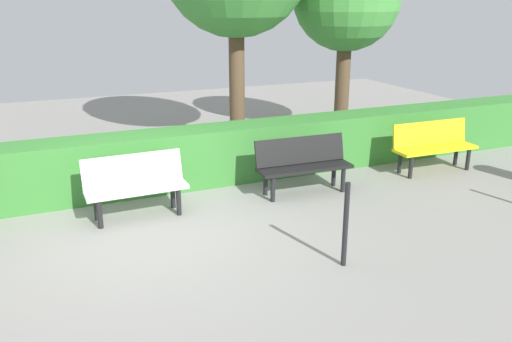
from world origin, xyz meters
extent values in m
plane|color=gray|center=(0.00, 0.00, 0.00)|extent=(20.92, 20.92, 0.00)
cube|color=yellow|center=(-5.14, -0.58, 0.41)|extent=(1.54, 0.45, 0.05)
cube|color=yellow|center=(-5.15, -0.77, 0.65)|extent=(1.53, 0.14, 0.42)
cylinder|color=black|center=(-5.75, -0.41, 0.20)|extent=(0.07, 0.07, 0.39)
cylinder|color=black|center=(-5.76, -0.71, 0.20)|extent=(0.07, 0.07, 0.39)
cylinder|color=black|center=(-4.53, -0.44, 0.20)|extent=(0.07, 0.07, 0.39)
cylinder|color=black|center=(-4.53, -0.74, 0.20)|extent=(0.07, 0.07, 0.39)
cube|color=black|center=(-2.54, -0.51, 0.41)|extent=(1.51, 0.48, 0.05)
cube|color=black|center=(-2.55, -0.70, 0.65)|extent=(1.49, 0.20, 0.42)
cylinder|color=black|center=(-3.13, -0.34, 0.20)|extent=(0.07, 0.07, 0.39)
cylinder|color=black|center=(-3.14, -0.64, 0.20)|extent=(0.07, 0.07, 0.39)
cylinder|color=black|center=(-1.94, -0.38, 0.20)|extent=(0.07, 0.07, 0.39)
cylinder|color=black|center=(-1.95, -0.68, 0.20)|extent=(0.07, 0.07, 0.39)
cube|color=white|center=(0.03, -0.58, 0.41)|extent=(1.38, 0.45, 0.05)
cube|color=white|center=(0.03, -0.77, 0.65)|extent=(1.38, 0.17, 0.42)
cylinder|color=black|center=(-0.52, -0.44, 0.20)|extent=(0.07, 0.07, 0.39)
cylinder|color=black|center=(-0.51, -0.74, 0.20)|extent=(0.07, 0.07, 0.39)
cylinder|color=black|center=(0.56, -0.41, 0.20)|extent=(0.07, 0.07, 0.39)
cylinder|color=black|center=(0.57, -0.71, 0.20)|extent=(0.07, 0.07, 0.39)
cube|color=#387F33|center=(-1.22, -1.60, 0.46)|extent=(16.92, 0.69, 0.92)
cylinder|color=brown|center=(-5.03, -3.49, 1.13)|extent=(0.31, 0.31, 2.27)
cylinder|color=brown|center=(-2.53, -3.38, 1.36)|extent=(0.30, 0.30, 2.73)
cylinder|color=black|center=(-1.86, 1.71, 0.50)|extent=(0.06, 0.06, 1.00)
camera|label=1|loc=(1.14, 6.22, 2.90)|focal=36.60mm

